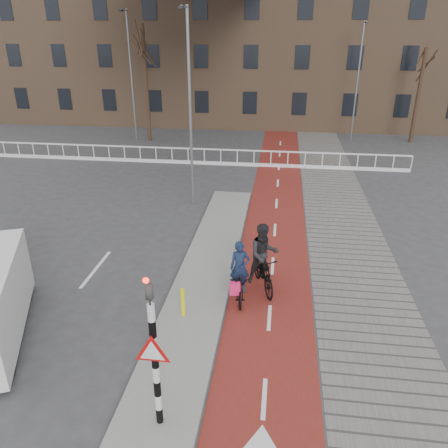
# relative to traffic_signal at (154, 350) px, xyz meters

# --- Properties ---
(ground) EXTENTS (120.00, 120.00, 0.00)m
(ground) POSITION_rel_traffic_signal_xyz_m (0.60, 2.02, -1.99)
(ground) COLOR #38383A
(ground) RESTS_ON ground
(bike_lane) EXTENTS (2.50, 60.00, 0.01)m
(bike_lane) POSITION_rel_traffic_signal_xyz_m (2.10, 12.02, -1.98)
(bike_lane) COLOR maroon
(bike_lane) RESTS_ON ground
(sidewalk) EXTENTS (3.00, 60.00, 0.01)m
(sidewalk) POSITION_rel_traffic_signal_xyz_m (4.90, 12.02, -1.98)
(sidewalk) COLOR slate
(sidewalk) RESTS_ON ground
(curb_island) EXTENTS (1.80, 16.00, 0.12)m
(curb_island) POSITION_rel_traffic_signal_xyz_m (-0.10, 6.02, -1.93)
(curb_island) COLOR gray
(curb_island) RESTS_ON ground
(traffic_signal) EXTENTS (0.80, 0.80, 3.68)m
(traffic_signal) POSITION_rel_traffic_signal_xyz_m (0.00, 0.00, 0.00)
(traffic_signal) COLOR black
(traffic_signal) RESTS_ON curb_island
(bollard) EXTENTS (0.12, 0.12, 0.84)m
(bollard) POSITION_rel_traffic_signal_xyz_m (-0.32, 3.70, -1.45)
(bollard) COLOR yellow
(bollard) RESTS_ON curb_island
(cyclist_near) EXTENTS (0.89, 1.86, 1.87)m
(cyclist_near) POSITION_rel_traffic_signal_xyz_m (1.15, 4.92, -1.35)
(cyclist_near) COLOR black
(cyclist_near) RESTS_ON bike_lane
(cyclist_far) EXTENTS (1.24, 2.15, 2.20)m
(cyclist_far) POSITION_rel_traffic_signal_xyz_m (1.81, 5.55, -1.07)
(cyclist_far) COLOR black
(cyclist_far) RESTS_ON bike_lane
(railing) EXTENTS (28.00, 0.10, 0.99)m
(railing) POSITION_rel_traffic_signal_xyz_m (-4.40, 19.02, -1.68)
(railing) COLOR silver
(railing) RESTS_ON ground
(townhouse_row) EXTENTS (46.00, 10.00, 15.90)m
(townhouse_row) POSITION_rel_traffic_signal_xyz_m (-2.40, 34.02, 5.82)
(townhouse_row) COLOR #7F6047
(townhouse_row) RESTS_ON ground
(tree_mid) EXTENTS (0.27, 0.27, 7.88)m
(tree_mid) POSITION_rel_traffic_signal_xyz_m (-7.47, 24.66, 1.95)
(tree_mid) COLOR black
(tree_mid) RESTS_ON ground
(tree_right) EXTENTS (0.26, 0.26, 6.40)m
(tree_right) POSITION_rel_traffic_signal_xyz_m (11.46, 26.64, 1.21)
(tree_right) COLOR black
(tree_right) RESTS_ON ground
(streetlight_near) EXTENTS (0.12, 0.12, 8.40)m
(streetlight_near) POSITION_rel_traffic_signal_xyz_m (-1.80, 12.47, 2.21)
(streetlight_near) COLOR slate
(streetlight_near) RESTS_ON ground
(streetlight_left) EXTENTS (0.12, 0.12, 8.77)m
(streetlight_left) POSITION_rel_traffic_signal_xyz_m (-8.57, 24.87, 2.39)
(streetlight_left) COLOR slate
(streetlight_left) RESTS_ON ground
(streetlight_right) EXTENTS (0.12, 0.12, 8.05)m
(streetlight_right) POSITION_rel_traffic_signal_xyz_m (7.25, 26.81, 2.04)
(streetlight_right) COLOR slate
(streetlight_right) RESTS_ON ground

